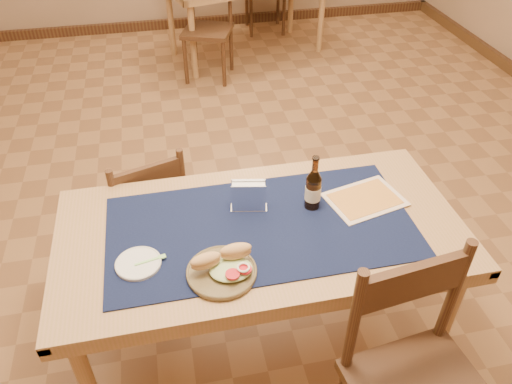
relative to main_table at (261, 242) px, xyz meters
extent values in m
cube|color=olive|center=(0.00, 0.80, -0.68)|extent=(6.00, 7.00, 0.02)
cylinder|color=#A4764D|center=(0.72, -0.32, -0.31)|extent=(0.06, 0.06, 0.71)
cylinder|color=#A4764D|center=(-0.72, 0.32, -0.31)|extent=(0.06, 0.06, 0.71)
cylinder|color=#A4764D|center=(0.72, 0.32, -0.31)|extent=(0.06, 0.06, 0.71)
cube|color=#A4764D|center=(0.00, 0.00, 0.06)|extent=(1.60, 0.80, 0.04)
cube|color=#0E1736|center=(0.00, 0.00, 0.09)|extent=(1.20, 0.60, 0.01)
cube|color=#462E19|center=(0.00, 4.27, -0.62)|extent=(6.00, 0.06, 0.10)
cylinder|color=#A4764D|center=(0.02, 2.94, -0.31)|extent=(0.06, 0.06, 0.71)
cylinder|color=#A4764D|center=(1.33, 3.30, -0.31)|extent=(0.06, 0.06, 0.71)
cylinder|color=#A4764D|center=(-0.14, 3.52, -0.31)|extent=(0.06, 0.06, 0.71)
cylinder|color=#A4764D|center=(1.18, 3.88, -0.31)|extent=(0.06, 0.06, 0.71)
cylinder|color=#462E19|center=(-0.38, 0.82, -0.46)|extent=(0.03, 0.03, 0.41)
cylinder|color=#462E19|center=(-0.69, 0.72, -0.46)|extent=(0.03, 0.03, 0.41)
cylinder|color=#462E19|center=(-0.28, 0.51, -0.46)|extent=(0.03, 0.03, 0.41)
cylinder|color=#462E19|center=(-0.59, 0.41, -0.46)|extent=(0.03, 0.03, 0.41)
cube|color=#462E19|center=(-0.48, 0.62, -0.26)|extent=(0.48, 0.48, 0.04)
cube|color=#462E19|center=(-0.43, 0.45, 0.06)|extent=(0.32, 0.13, 0.13)
cylinder|color=#462E19|center=(-0.27, 0.50, -0.05)|extent=(0.03, 0.03, 0.42)
cylinder|color=#462E19|center=(-0.58, 0.40, -0.05)|extent=(0.03, 0.03, 0.42)
cylinder|color=#462E19|center=(0.59, -0.46, -0.43)|extent=(0.04, 0.04, 0.48)
cube|color=#462E19|center=(0.40, -0.47, 0.19)|extent=(0.39, 0.08, 0.15)
cylinder|color=#462E19|center=(0.20, -0.50, 0.06)|extent=(0.04, 0.04, 0.50)
cylinder|color=#462E19|center=(0.59, -0.45, 0.06)|extent=(0.04, 0.04, 0.50)
cylinder|color=#462E19|center=(-0.07, 2.84, -0.45)|extent=(0.03, 0.03, 0.44)
cylinder|color=#462E19|center=(0.26, 2.72, -0.45)|extent=(0.03, 0.03, 0.44)
cylinder|color=#462E19|center=(0.05, 3.17, -0.45)|extent=(0.03, 0.03, 0.44)
cylinder|color=#462E19|center=(0.38, 3.05, -0.45)|extent=(0.03, 0.03, 0.44)
cube|color=#462E19|center=(0.15, 2.95, -0.23)|extent=(0.52, 0.52, 0.04)
cylinder|color=#462E19|center=(0.38, 3.06, -0.01)|extent=(0.03, 0.03, 0.45)
cylinder|color=#462E19|center=(1.11, 4.16, -0.44)|extent=(0.04, 0.04, 0.45)
cylinder|color=#462E19|center=(0.75, 4.18, -0.44)|extent=(0.04, 0.04, 0.45)
cylinder|color=#462E19|center=(1.08, 3.80, -0.44)|extent=(0.04, 0.04, 0.45)
cylinder|color=#462E19|center=(0.73, 3.83, -0.44)|extent=(0.04, 0.04, 0.45)
cylinder|color=brown|center=(-0.19, -0.21, 0.10)|extent=(0.25, 0.25, 0.01)
torus|color=brown|center=(-0.19, -0.21, 0.10)|extent=(0.25, 0.25, 0.01)
ellipsoid|color=beige|center=(-0.16, -0.23, 0.12)|extent=(0.15, 0.12, 0.03)
ellipsoid|color=tan|center=(-0.24, -0.20, 0.15)|extent=(0.12, 0.07, 0.06)
ellipsoid|color=tan|center=(-0.13, -0.18, 0.15)|extent=(0.11, 0.05, 0.06)
cylinder|color=red|center=(-0.16, -0.27, 0.13)|extent=(0.05, 0.05, 0.01)
cylinder|color=red|center=(-0.11, -0.25, 0.13)|extent=(0.05, 0.05, 0.01)
torus|color=white|center=(-0.12, -0.25, 0.14)|extent=(0.05, 0.05, 0.01)
cylinder|color=silver|center=(-0.48, -0.11, 0.09)|extent=(0.17, 0.17, 0.01)
torus|color=silver|center=(-0.48, -0.11, 0.10)|extent=(0.17, 0.17, 0.01)
cube|color=#9CE980|center=(-0.45, -0.11, 0.10)|extent=(0.09, 0.03, 0.00)
cube|color=#9CE980|center=(-0.39, -0.10, 0.10)|extent=(0.03, 0.02, 0.00)
cylinder|color=#41230B|center=(0.23, 0.08, 0.16)|extent=(0.06, 0.06, 0.14)
cone|color=#41230B|center=(0.23, 0.08, 0.25)|extent=(0.06, 0.06, 0.04)
cylinder|color=#41230B|center=(0.23, 0.08, 0.30)|extent=(0.02, 0.02, 0.06)
cylinder|color=#41230B|center=(0.23, 0.08, 0.33)|extent=(0.03, 0.03, 0.01)
cylinder|color=beige|center=(0.23, 0.08, 0.16)|extent=(0.06, 0.06, 0.06)
cube|color=white|center=(-0.03, 0.12, 0.09)|extent=(0.16, 0.08, 0.00)
cube|color=white|center=(-0.03, 0.09, 0.16)|extent=(0.14, 0.03, 0.13)
cube|color=white|center=(-0.02, 0.14, 0.16)|extent=(0.14, 0.03, 0.13)
cube|color=white|center=(-0.03, 0.12, 0.15)|extent=(0.14, 0.06, 0.12)
cube|color=#3F8DCA|center=(-0.03, 0.10, 0.16)|extent=(0.09, 0.02, 0.04)
cube|color=beige|center=(0.46, 0.07, 0.09)|extent=(0.35, 0.29, 0.00)
cube|color=#C27E32|center=(0.46, 0.07, 0.09)|extent=(0.30, 0.24, 0.00)
camera|label=1|loc=(-0.32, -1.42, 1.42)|focal=35.00mm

